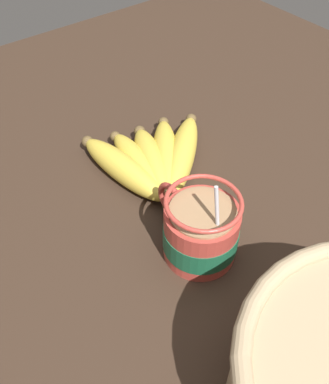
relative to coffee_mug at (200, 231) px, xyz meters
The scene contains 3 objects.
table 8.80cm from the coffee_mug, 23.16° to the right, with size 135.46×135.46×2.98cm.
coffee_mug is the anchor object (origin of this frame).
banana_bunch 17.81cm from the coffee_mug, 15.70° to the right, with size 21.62×21.75×4.44cm.
Camera 1 is at (-31.30, 28.01, 51.30)cm, focal length 40.00 mm.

